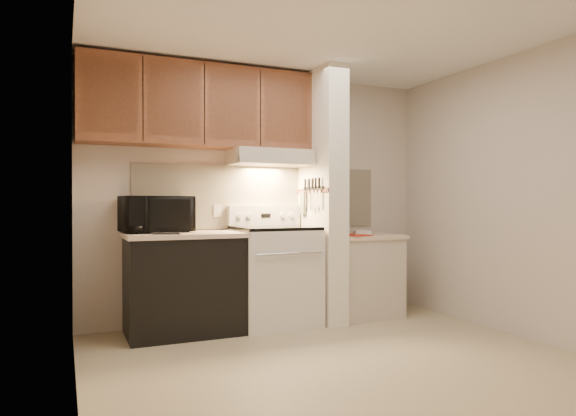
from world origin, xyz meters
TOP-DOWN VIEW (x-y plane):
  - floor at (0.00, 0.00)m, footprint 3.60×3.60m
  - ceiling at (0.00, 0.00)m, footprint 3.60×3.60m
  - wall_back at (0.00, 1.50)m, footprint 3.60×2.50m
  - wall_left at (-1.80, 0.00)m, footprint 0.02×3.00m
  - wall_right at (1.80, 0.00)m, footprint 0.02×3.00m
  - backsplash at (0.00, 1.49)m, footprint 2.60×0.02m
  - range_body at (0.00, 1.16)m, footprint 0.76×0.65m
  - oven_window at (0.00, 0.84)m, footprint 0.50×0.01m
  - oven_handle at (0.00, 0.80)m, footprint 0.65×0.02m
  - cooktop at (0.00, 1.16)m, footprint 0.74×0.64m
  - range_backguard at (0.00, 1.44)m, footprint 0.76×0.08m
  - range_display at (0.00, 1.40)m, footprint 0.10×0.01m
  - range_knob_left_outer at (-0.28, 1.40)m, footprint 0.05×0.02m
  - range_knob_left_inner at (-0.18, 1.40)m, footprint 0.05×0.02m
  - range_knob_right_inner at (0.18, 1.40)m, footprint 0.05×0.02m
  - range_knob_right_outer at (0.28, 1.40)m, footprint 0.05×0.02m
  - dishwasher_front at (-0.88, 1.17)m, footprint 1.00×0.63m
  - left_countertop at (-0.88, 1.17)m, footprint 1.04×0.67m
  - spoon_rest at (-1.07, 0.97)m, footprint 0.24×0.15m
  - teal_jar at (-0.83, 1.39)m, footprint 0.10×0.10m
  - outlet at (-0.48, 1.48)m, footprint 0.08×0.01m
  - microwave at (-1.10, 1.31)m, footprint 0.65×0.50m
  - partition_pillar at (0.51, 1.15)m, footprint 0.22×0.70m
  - pillar_trim at (0.39, 1.15)m, footprint 0.01×0.70m
  - knife_strip at (0.39, 1.10)m, footprint 0.02×0.42m
  - knife_blade_a at (0.38, 0.94)m, footprint 0.01×0.03m
  - knife_handle_a at (0.38, 0.95)m, footprint 0.02×0.02m
  - knife_blade_b at (0.38, 1.02)m, footprint 0.01×0.04m
  - knife_handle_b at (0.38, 1.03)m, footprint 0.02×0.02m
  - knife_blade_c at (0.38, 1.09)m, footprint 0.01×0.04m
  - knife_handle_c at (0.38, 1.09)m, footprint 0.02×0.02m
  - knife_blade_d at (0.38, 1.19)m, footprint 0.01×0.04m
  - knife_handle_d at (0.38, 1.17)m, footprint 0.02×0.02m
  - knife_blade_e at (0.38, 1.27)m, footprint 0.01×0.04m
  - knife_handle_e at (0.38, 1.26)m, footprint 0.02×0.02m
  - oven_mitt at (0.38, 1.32)m, footprint 0.03×0.09m
  - right_cab_base at (0.97, 1.15)m, footprint 0.70×0.60m
  - right_countertop at (0.97, 1.15)m, footprint 0.74×0.64m
  - red_folder at (0.79, 1.00)m, footprint 0.31×0.37m
  - white_box at (0.92, 1.05)m, footprint 0.19×0.15m
  - range_hood at (0.00, 1.28)m, footprint 0.78×0.44m
  - hood_lip at (0.00, 1.07)m, footprint 0.78×0.04m
  - upper_cabinets at (-0.69, 1.32)m, footprint 2.18×0.33m
  - cab_door_a at (-1.51, 1.17)m, footprint 0.46×0.01m
  - cab_gap_a at (-1.23, 1.16)m, footprint 0.01×0.01m
  - cab_door_b at (-0.96, 1.17)m, footprint 0.46×0.01m
  - cab_gap_b at (-0.69, 1.16)m, footprint 0.01×0.01m
  - cab_door_c at (-0.42, 1.17)m, footprint 0.46×0.01m
  - cab_gap_c at (-0.14, 1.16)m, footprint 0.01×0.01m
  - cab_door_d at (0.13, 1.17)m, footprint 0.46×0.01m

SIDE VIEW (x-z plane):
  - floor at x=0.00m, z-range 0.00..0.00m
  - right_cab_base at x=0.97m, z-range 0.00..0.81m
  - dishwasher_front at x=-0.88m, z-range 0.00..0.87m
  - range_body at x=0.00m, z-range 0.00..0.92m
  - oven_window at x=0.00m, z-range 0.35..0.65m
  - oven_handle at x=0.00m, z-range 0.71..0.73m
  - right_countertop at x=0.97m, z-range 0.81..0.85m
  - red_folder at x=0.79m, z-range 0.85..0.86m
  - white_box at x=0.92m, z-range 0.85..0.89m
  - left_countertop at x=-0.88m, z-range 0.87..0.91m
  - spoon_rest at x=-1.07m, z-range 0.91..0.93m
  - cooktop at x=0.00m, z-range 0.92..0.95m
  - teal_jar at x=-0.83m, z-range 0.91..1.01m
  - range_backguard at x=0.00m, z-range 0.95..1.15m
  - range_display at x=0.00m, z-range 1.03..1.07m
  - range_knob_left_outer at x=-0.28m, z-range 1.03..1.07m
  - range_knob_left_inner at x=-0.18m, z-range 1.03..1.07m
  - range_knob_right_inner at x=0.18m, z-range 1.03..1.07m
  - range_knob_right_outer at x=0.28m, z-range 1.03..1.07m
  - microwave at x=-1.10m, z-range 0.91..1.24m
  - outlet at x=-0.48m, z-range 1.04..1.16m
  - oven_mitt at x=0.38m, z-range 1.07..1.29m
  - knife_blade_c at x=0.38m, z-range 1.10..1.30m
  - knife_blade_b at x=0.38m, z-range 1.12..1.30m
  - knife_blade_e at x=0.38m, z-range 1.12..1.30m
  - knife_blade_a at x=0.38m, z-range 1.14..1.30m
  - knife_blade_d at x=0.38m, z-range 1.14..1.30m
  - backsplash at x=0.00m, z-range 0.92..1.55m
  - wall_back at x=0.00m, z-range 1.24..1.26m
  - wall_left at x=-1.80m, z-range 0.00..2.50m
  - wall_right at x=1.80m, z-range 0.00..2.50m
  - partition_pillar at x=0.51m, z-range 0.00..2.50m
  - pillar_trim at x=0.39m, z-range 1.28..1.32m
  - knife_strip at x=0.39m, z-range 1.30..1.34m
  - knife_handle_a at x=0.38m, z-range 1.32..1.42m
  - knife_handle_b at x=0.38m, z-range 1.32..1.42m
  - knife_handle_c at x=0.38m, z-range 1.32..1.42m
  - knife_handle_d at x=0.38m, z-range 1.32..1.42m
  - knife_handle_e at x=0.38m, z-range 1.32..1.42m
  - hood_lip at x=0.00m, z-range 1.55..1.61m
  - range_hood at x=0.00m, z-range 1.55..1.70m
  - upper_cabinets at x=-0.69m, z-range 1.70..2.47m
  - cab_door_a at x=-1.51m, z-range 1.77..2.40m
  - cab_gap_a at x=-1.23m, z-range 1.72..2.45m
  - cab_door_b at x=-0.96m, z-range 1.77..2.40m
  - cab_gap_b at x=-0.69m, z-range 1.72..2.45m
  - cab_door_c at x=-0.42m, z-range 1.77..2.40m
  - cab_gap_c at x=-0.14m, z-range 1.72..2.45m
  - cab_door_d at x=0.13m, z-range 1.77..2.40m
  - ceiling at x=0.00m, z-range 2.50..2.50m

